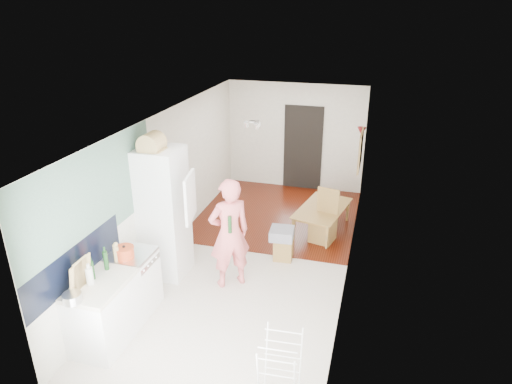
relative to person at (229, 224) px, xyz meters
The scene contains 32 objects.
room_shell 0.87m from the person, 79.18° to the left, with size 3.20×7.00×2.50m, color beige, non-canonical shape.
floor 1.35m from the person, 79.18° to the left, with size 3.20×7.00×0.01m, color silver.
wood_floor_overlay 2.88m from the person, 86.62° to the left, with size 3.20×3.30×0.01m, color #53190B.
sage_wall_panel 2.01m from the person, 140.71° to the right, with size 0.02×3.00×1.30m, color slate.
tile_splashback 2.24m from the person, 129.65° to the right, with size 0.02×1.90×0.50m, color black.
doorway_recess 4.32m from the person, 85.25° to the left, with size 0.90×0.04×2.00m, color black.
base_cabinet 2.16m from the person, 123.55° to the right, with size 0.60×0.90×0.86m, color white.
worktop 2.07m from the person, 123.55° to the right, with size 0.62×0.92×0.06m, color beige.
range_cooker 1.62m from the person, 139.61° to the right, with size 0.60×0.60×0.88m, color white.
cooker_top 1.51m from the person, 139.61° to the right, with size 0.60×0.60×0.04m, color silver.
fridge_housing 1.11m from the person, behind, with size 0.66×0.66×2.15m, color white.
fridge_door 0.75m from the person, 153.39° to the right, with size 0.56×0.04×0.70m, color white.
fridge_interior 0.94m from the person, behind, with size 0.02×0.52×0.66m, color white.
pinboard 3.27m from the person, 57.50° to the left, with size 0.03×0.90×0.70m, color tan.
pinboard_frame 3.26m from the person, 57.72° to the left, with size 0.01×0.94×0.74m, color #A17332.
wall_sconce 3.84m from the person, 63.31° to the left, with size 0.18×0.18×0.16m, color maroon.
person is the anchor object (origin of this frame).
dining_table 2.62m from the person, 61.93° to the left, with size 1.21×0.68×0.43m, color #A17332.
dining_chair 2.24m from the person, 55.98° to the left, with size 0.42×0.42×1.00m, color #A17332, non-canonical shape.
stool 1.45m from the person, 56.50° to the left, with size 0.32×0.32×0.41m, color #A17332, non-canonical shape.
grey_drape 1.25m from the person, 56.50° to the left, with size 0.39×0.39×0.18m, color gray.
drying_rack 2.46m from the person, 57.88° to the right, with size 0.42×0.38×0.83m, color white, non-canonical shape.
bread_bin 1.66m from the person, behind, with size 0.36×0.34×0.19m, color tan, non-canonical shape.
red_casserole 1.58m from the person, 136.50° to the right, with size 0.27×0.27×0.16m, color #C9421E.
steel_pan 2.47m from the person, 119.36° to the right, with size 0.22×0.22×0.11m, color silver.
held_bottle 0.16m from the person, 66.60° to the right, with size 0.06×0.06×0.27m, color #163C18.
bottle_a 1.87m from the person, 130.58° to the right, with size 0.06×0.06×0.27m, color #163C18.
bottle_b 2.09m from the person, 127.09° to the right, with size 0.06×0.06×0.25m, color #163C18.
bottle_c 2.15m from the person, 124.83° to the right, with size 0.09×0.09×0.23m, color silver.
pepper_mill_front 1.71m from the person, 135.38° to the right, with size 0.06×0.06×0.20m, color tan.
pepper_mill_back 1.69m from the person, 135.20° to the right, with size 0.06×0.06×0.22m, color tan.
chopping_boards 2.27m from the person, 123.72° to the right, with size 0.04×0.31×0.42m, color tan, non-canonical shape.
Camera 1 is at (1.90, -6.67, 4.18)m, focal length 32.00 mm.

